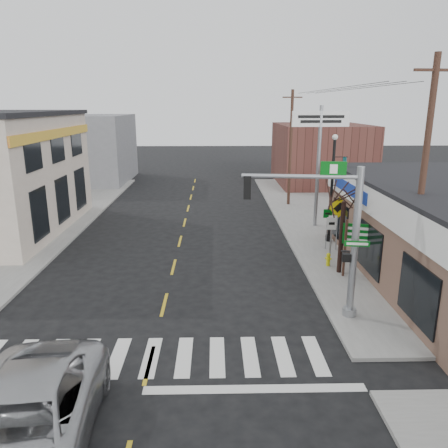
{
  "coord_description": "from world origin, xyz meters",
  "views": [
    {
      "loc": [
        1.95,
        -11.3,
        7.38
      ],
      "look_at": [
        2.32,
        5.38,
        2.8
      ],
      "focal_mm": 35.0,
      "sensor_mm": 36.0,
      "label": 1
    }
  ],
  "objects_px": {
    "utility_pole_near": "(423,180)",
    "utility_pole_far": "(290,147)",
    "traffic_signal_pole": "(337,227)",
    "lamp_post": "(333,181)",
    "suv": "(23,426)",
    "bare_tree": "(345,188)",
    "dance_center_sign": "(320,137)",
    "fire_hydrant": "(328,259)",
    "guide_sign": "(360,240)"
  },
  "relations": [
    {
      "from": "utility_pole_near",
      "to": "utility_pole_far",
      "type": "height_order",
      "value": "utility_pole_near"
    },
    {
      "from": "traffic_signal_pole",
      "to": "lamp_post",
      "type": "distance_m",
      "value": 9.02
    },
    {
      "from": "suv",
      "to": "bare_tree",
      "type": "bearing_deg",
      "value": 42.71
    },
    {
      "from": "traffic_signal_pole",
      "to": "dance_center_sign",
      "type": "xyz_separation_m",
      "value": [
        2.09,
        11.93,
        2.13
      ]
    },
    {
      "from": "fire_hydrant",
      "to": "dance_center_sign",
      "type": "bearing_deg",
      "value": 82.23
    },
    {
      "from": "guide_sign",
      "to": "lamp_post",
      "type": "relative_size",
      "value": 0.44
    },
    {
      "from": "suv",
      "to": "dance_center_sign",
      "type": "relative_size",
      "value": 0.85
    },
    {
      "from": "guide_sign",
      "to": "dance_center_sign",
      "type": "xyz_separation_m",
      "value": [
        0.02,
        8.28,
        3.73
      ]
    },
    {
      "from": "bare_tree",
      "to": "traffic_signal_pole",
      "type": "bearing_deg",
      "value": -109.06
    },
    {
      "from": "lamp_post",
      "to": "bare_tree",
      "type": "relative_size",
      "value": 1.19
    },
    {
      "from": "utility_pole_near",
      "to": "utility_pole_far",
      "type": "xyz_separation_m",
      "value": [
        -2.0,
        16.47,
        -0.35
      ]
    },
    {
      "from": "lamp_post",
      "to": "utility_pole_near",
      "type": "distance_m",
      "value": 7.5
    },
    {
      "from": "dance_center_sign",
      "to": "utility_pole_far",
      "type": "distance_m",
      "value": 6.14
    },
    {
      "from": "lamp_post",
      "to": "bare_tree",
      "type": "distance_m",
      "value": 4.71
    },
    {
      "from": "lamp_post",
      "to": "dance_center_sign",
      "type": "height_order",
      "value": "dance_center_sign"
    },
    {
      "from": "lamp_post",
      "to": "bare_tree",
      "type": "xyz_separation_m",
      "value": [
        -0.76,
        -4.63,
        0.47
      ]
    },
    {
      "from": "fire_hydrant",
      "to": "dance_center_sign",
      "type": "distance_m",
      "value": 8.68
    },
    {
      "from": "suv",
      "to": "dance_center_sign",
      "type": "bearing_deg",
      "value": 56.04
    },
    {
      "from": "traffic_signal_pole",
      "to": "utility_pole_far",
      "type": "bearing_deg",
      "value": 91.98
    },
    {
      "from": "fire_hydrant",
      "to": "utility_pole_far",
      "type": "height_order",
      "value": "utility_pole_far"
    },
    {
      "from": "guide_sign",
      "to": "utility_pole_near",
      "type": "height_order",
      "value": "utility_pole_near"
    },
    {
      "from": "lamp_post",
      "to": "utility_pole_near",
      "type": "relative_size",
      "value": 0.64
    },
    {
      "from": "suv",
      "to": "utility_pole_near",
      "type": "xyz_separation_m",
      "value": [
        11.61,
        7.7,
        3.88
      ]
    },
    {
      "from": "traffic_signal_pole",
      "to": "utility_pole_far",
      "type": "relative_size",
      "value": 0.66
    },
    {
      "from": "bare_tree",
      "to": "utility_pole_far",
      "type": "distance_m",
      "value": 13.81
    },
    {
      "from": "guide_sign",
      "to": "fire_hydrant",
      "type": "xyz_separation_m",
      "value": [
        -0.93,
        1.28,
        -1.32
      ]
    },
    {
      "from": "traffic_signal_pole",
      "to": "utility_pole_near",
      "type": "relative_size",
      "value": 0.61
    },
    {
      "from": "guide_sign",
      "to": "dance_center_sign",
      "type": "bearing_deg",
      "value": 104.26
    },
    {
      "from": "traffic_signal_pole",
      "to": "bare_tree",
      "type": "distance_m",
      "value": 4.4
    },
    {
      "from": "suv",
      "to": "traffic_signal_pole",
      "type": "relative_size",
      "value": 1.12
    },
    {
      "from": "dance_center_sign",
      "to": "utility_pole_near",
      "type": "xyz_separation_m",
      "value": [
        1.33,
        -10.47,
        -0.79
      ]
    },
    {
      "from": "traffic_signal_pole",
      "to": "fire_hydrant",
      "type": "height_order",
      "value": "traffic_signal_pole"
    },
    {
      "from": "dance_center_sign",
      "to": "lamp_post",
      "type": "bearing_deg",
      "value": -92.1
    },
    {
      "from": "fire_hydrant",
      "to": "utility_pole_far",
      "type": "bearing_deg",
      "value": 88.74
    },
    {
      "from": "utility_pole_near",
      "to": "fire_hydrant",
      "type": "bearing_deg",
      "value": 119.45
    },
    {
      "from": "utility_pole_far",
      "to": "dance_center_sign",
      "type": "bearing_deg",
      "value": -89.81
    },
    {
      "from": "suv",
      "to": "bare_tree",
      "type": "distance_m",
      "value": 14.47
    },
    {
      "from": "suv",
      "to": "lamp_post",
      "type": "xyz_separation_m",
      "value": [
        10.37,
        14.99,
        2.62
      ]
    },
    {
      "from": "guide_sign",
      "to": "lamp_post",
      "type": "bearing_deg",
      "value": 103.12
    },
    {
      "from": "fire_hydrant",
      "to": "utility_pole_near",
      "type": "relative_size",
      "value": 0.07
    },
    {
      "from": "suv",
      "to": "fire_hydrant",
      "type": "xyz_separation_m",
      "value": [
        9.32,
        11.17,
        -0.38
      ]
    },
    {
      "from": "utility_pole_near",
      "to": "guide_sign",
      "type": "bearing_deg",
      "value": 117.75
    },
    {
      "from": "guide_sign",
      "to": "utility_pole_near",
      "type": "relative_size",
      "value": 0.28
    },
    {
      "from": "utility_pole_near",
      "to": "lamp_post",
      "type": "bearing_deg",
      "value": 95.71
    },
    {
      "from": "traffic_signal_pole",
      "to": "utility_pole_near",
      "type": "height_order",
      "value": "utility_pole_near"
    },
    {
      "from": "fire_hydrant",
      "to": "utility_pole_far",
      "type": "xyz_separation_m",
      "value": [
        0.29,
        13.0,
        3.91
      ]
    },
    {
      "from": "fire_hydrant",
      "to": "utility_pole_far",
      "type": "distance_m",
      "value": 13.57
    },
    {
      "from": "guide_sign",
      "to": "utility_pole_near",
      "type": "bearing_deg",
      "value": -43.93
    },
    {
      "from": "fire_hydrant",
      "to": "lamp_post",
      "type": "distance_m",
      "value": 4.97
    },
    {
      "from": "guide_sign",
      "to": "utility_pole_near",
      "type": "xyz_separation_m",
      "value": [
        1.35,
        -2.19,
        2.93
      ]
    }
  ]
}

